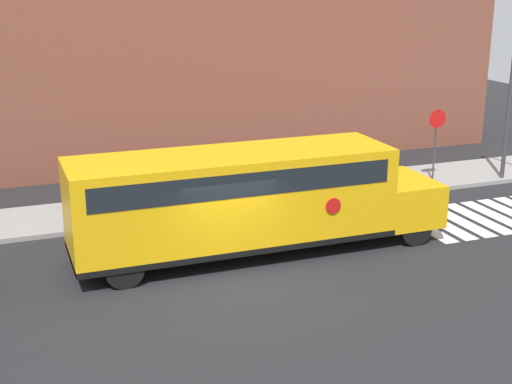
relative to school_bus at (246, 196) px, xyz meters
The scene contains 6 objects.
ground_plane 2.62m from the school_bus, 115.97° to the right, with size 60.00×60.00×0.00m, color black.
sidewalk_strip 5.06m from the school_bus, 100.46° to the left, with size 44.00×3.00×0.15m.
building_backdrop 11.86m from the school_bus, 94.44° to the left, with size 32.00×4.00×10.92m.
crosswalk_stripes 8.63m from the school_bus, ahead, with size 5.40×3.20×0.01m.
school_bus is the anchor object (origin of this frame).
stop_sign 9.86m from the school_bus, 24.52° to the left, with size 0.69×0.10×2.87m.
Camera 1 is at (-5.49, -15.97, 7.58)m, focal length 50.00 mm.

